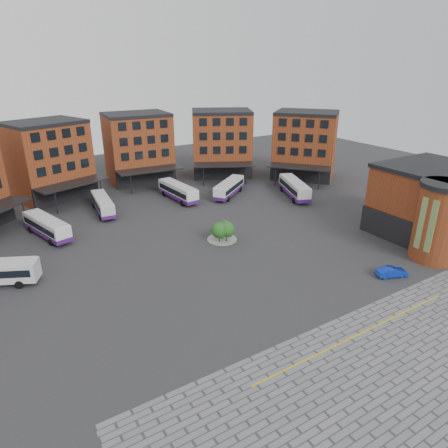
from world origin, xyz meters
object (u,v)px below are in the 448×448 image
tree_island (223,230)px  bus_b (47,227)px  bus_d (178,191)px  bus_c (103,204)px  bus_e (229,188)px  blue_car (392,272)px  bus_f (294,188)px

tree_island → bus_b: bearing=144.7°
bus_d → bus_c: bearing=173.5°
bus_c → bus_d: 14.24m
bus_e → bus_d: bearing=-143.8°
bus_d → blue_car: bearing=-81.3°
bus_d → bus_e: 10.10m
tree_island → bus_c: 24.23m
bus_e → bus_f: size_ratio=0.85×
tree_island → blue_car: (12.29, -19.70, -1.12)m
bus_d → bus_f: (20.08, -10.23, 0.08)m
bus_d → bus_e: (9.64, -3.01, -0.06)m
bus_c → bus_f: bearing=-11.7°
bus_b → bus_e: (33.96, 2.40, -0.03)m
bus_f → bus_d: bearing=174.6°
bus_f → bus_e: bearing=166.9°
bus_c → bus_e: 24.12m
blue_car → tree_island: bearing=53.3°
bus_e → blue_car: size_ratio=2.59×
bus_c → blue_car: 47.44m
bus_e → bus_f: bearing=18.9°
tree_island → bus_f: (22.69, 10.57, 0.01)m
bus_f → bus_b: bearing=-164.6°
bus_d → bus_f: bearing=-31.7°
tree_island → bus_c: size_ratio=0.42×
tree_island → blue_car: 23.25m
bus_b → bus_c: (10.09, 5.87, -0.08)m
bus_e → blue_car: bus_e is taller
bus_b → bus_e: 34.04m
tree_island → bus_c: bearing=118.7°
bus_e → blue_car: (0.04, -37.49, -0.98)m
bus_b → bus_d: size_ratio=0.99×
tree_island → bus_b: (-21.72, 15.39, -0.11)m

